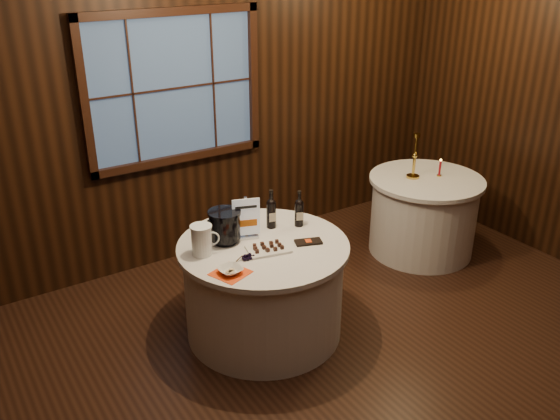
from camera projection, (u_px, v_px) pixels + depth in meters
ground at (343, 405)px, 3.93m from camera, size 6.00×6.00×0.00m
back_wall at (174, 100)px, 5.19m from camera, size 6.00×0.10×3.00m
main_table at (264, 288)px, 4.53m from camera, size 1.28×1.28×0.77m
side_table at (423, 215)px, 5.75m from camera, size 1.08×1.08×0.77m
sign_stand at (246, 224)px, 4.42m from camera, size 0.20×0.15×0.33m
port_bottle_left at (271, 211)px, 4.58m from camera, size 0.07×0.08×0.31m
port_bottle_right at (299, 211)px, 4.61m from camera, size 0.07×0.08×0.29m
ice_bucket at (225, 226)px, 4.35m from camera, size 0.25×0.25×0.25m
chocolate_plate at (268, 248)px, 4.28m from camera, size 0.34×0.27×0.04m
chocolate_box at (308, 242)px, 4.39m from camera, size 0.22×0.16×0.02m
grape_bunch at (248, 257)px, 4.16m from camera, size 0.16×0.07×0.04m
glass_pitcher at (202, 240)px, 4.19m from camera, size 0.21×0.16×0.22m
orange_napkin at (230, 273)px, 3.99m from camera, size 0.29×0.29×0.00m
cracker_bowl at (230, 270)px, 3.98m from camera, size 0.17×0.17×0.04m
brass_candlestick at (414, 162)px, 5.54m from camera, size 0.12×0.12×0.43m
red_candle at (440, 169)px, 5.61m from camera, size 0.05×0.05×0.17m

